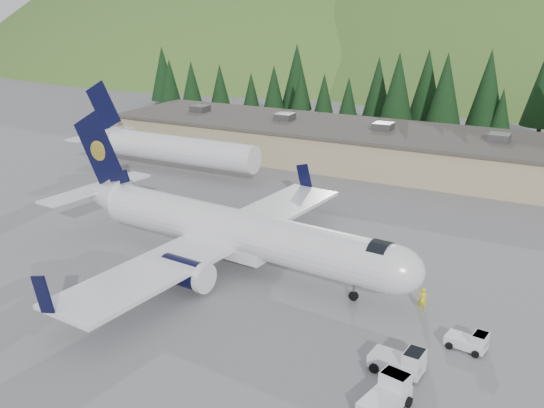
% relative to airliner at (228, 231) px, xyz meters
% --- Properties ---
extents(ground, '(600.00, 600.00, 0.00)m').
position_rel_airliner_xyz_m(ground, '(1.05, -0.10, -3.19)').
color(ground, slate).
extents(airliner, '(36.15, 33.96, 11.99)m').
position_rel_airliner_xyz_m(airliner, '(0.00, 0.00, 0.00)').
color(airliner, white).
rests_on(airliner, ground).
extents(second_airliner, '(27.50, 11.00, 10.05)m').
position_rel_airliner_xyz_m(second_airliner, '(-23.87, 21.90, 0.13)').
color(second_airliner, white).
rests_on(second_airliner, ground).
extents(baggage_tug_a, '(3.39, 2.20, 1.74)m').
position_rel_airliner_xyz_m(baggage_tug_a, '(17.85, -8.65, -2.41)').
color(baggage_tug_a, silver).
rests_on(baggage_tug_a, ground).
extents(baggage_tug_b, '(2.75, 1.86, 1.39)m').
position_rel_airliner_xyz_m(baggage_tug_b, '(21.07, -4.00, -2.57)').
color(baggage_tug_b, silver).
rests_on(baggage_tug_b, ground).
extents(baggage_tug_c, '(2.61, 3.67, 1.81)m').
position_rel_airliner_xyz_m(baggage_tug_c, '(18.15, -12.30, -2.38)').
color(baggage_tug_c, silver).
rests_on(baggage_tug_c, ground).
extents(terminal_building, '(71.00, 17.00, 6.10)m').
position_rel_airliner_xyz_m(terminal_building, '(-3.96, 37.90, -0.57)').
color(terminal_building, tan).
rests_on(terminal_building, ground).
extents(ramp_worker, '(0.72, 0.52, 1.87)m').
position_rel_airliner_xyz_m(ramp_worker, '(16.89, -0.19, -2.26)').
color(ramp_worker, yellow).
rests_on(ramp_worker, ground).
extents(tree_line, '(112.26, 18.11, 14.34)m').
position_rel_airliner_xyz_m(tree_line, '(2.76, 60.66, 4.37)').
color(tree_line, black).
rests_on(tree_line, ground).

